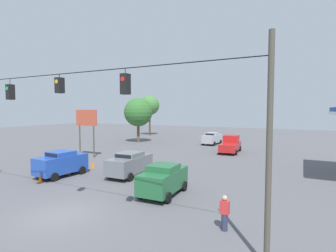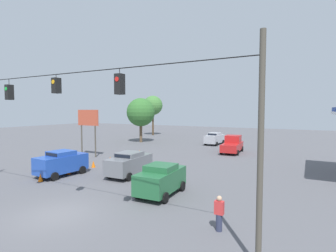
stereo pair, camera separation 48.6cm
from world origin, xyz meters
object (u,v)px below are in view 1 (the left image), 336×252
(tree_horizon_right, at_px, (138,112))
(pickup_truck_red_oncoming_deep, at_px, (230,145))
(sedan_grey_withflow_mid, at_px, (130,163))
(traffic_cone_third, at_px, (93,164))
(tree_horizon_left, at_px, (150,106))
(pedestrian, at_px, (225,213))
(sedan_silver_withflow_deep, at_px, (212,138))
(traffic_cone_nearest, at_px, (40,178))
(traffic_cone_second, at_px, (68,171))
(traffic_cone_fifth, at_px, (126,156))
(overhead_signal_span, at_px, (61,120))
(sedan_blue_parked_shoulder, at_px, (61,163))
(sedan_green_crossing_near, at_px, (163,179))
(traffic_cone_farthest, at_px, (138,152))
(traffic_cone_fourth, at_px, (109,160))
(roadside_billboard, at_px, (86,123))

(tree_horizon_right, bearing_deg, pickup_truck_red_oncoming_deep, 168.26)
(sedan_grey_withflow_mid, relative_size, traffic_cone_third, 7.18)
(traffic_cone_third, height_order, tree_horizon_left, tree_horizon_left)
(pedestrian, bearing_deg, sedan_silver_withflow_deep, -71.12)
(traffic_cone_nearest, bearing_deg, sedan_silver_withflow_deep, -100.19)
(sedan_silver_withflow_deep, height_order, traffic_cone_second, sedan_silver_withflow_deep)
(traffic_cone_fifth, bearing_deg, traffic_cone_nearest, 90.33)
(traffic_cone_second, height_order, tree_horizon_left, tree_horizon_left)
(traffic_cone_second, distance_m, tree_horizon_left, 34.37)
(overhead_signal_span, height_order, traffic_cone_nearest, overhead_signal_span)
(sedan_blue_parked_shoulder, relative_size, sedan_green_crossing_near, 1.02)
(traffic_cone_second, bearing_deg, pickup_truck_red_oncoming_deep, -117.64)
(traffic_cone_farthest, xyz_separation_m, tree_horizon_left, (11.38, -21.42, 5.92))
(traffic_cone_second, bearing_deg, tree_horizon_left, -70.15)
(traffic_cone_fifth, bearing_deg, traffic_cone_third, 90.55)
(sedan_grey_withflow_mid, bearing_deg, overhead_signal_span, 101.17)
(sedan_green_crossing_near, bearing_deg, traffic_cone_farthest, -49.93)
(sedan_grey_withflow_mid, height_order, traffic_cone_fourth, sedan_grey_withflow_mid)
(traffic_cone_fifth, xyz_separation_m, tree_horizon_right, (6.89, -12.74, 4.60))
(traffic_cone_nearest, xyz_separation_m, traffic_cone_second, (0.02, -2.56, 0.00))
(tree_horizon_right, bearing_deg, traffic_cone_second, 108.51)
(traffic_cone_nearest, distance_m, roadside_billboard, 11.15)
(overhead_signal_span, xyz_separation_m, traffic_cone_second, (6.34, -5.99, -4.50))
(sedan_silver_withflow_deep, bearing_deg, traffic_cone_third, 77.21)
(pedestrian, bearing_deg, traffic_cone_nearest, -5.66)
(tree_horizon_right, bearing_deg, traffic_cone_fourth, 114.03)
(sedan_green_crossing_near, xyz_separation_m, tree_horizon_left, (20.91, -32.74, 5.23))
(pickup_truck_red_oncoming_deep, height_order, sedan_blue_parked_shoulder, pickup_truck_red_oncoming_deep)
(traffic_cone_third, bearing_deg, sedan_green_crossing_near, 158.27)
(sedan_silver_withflow_deep, bearing_deg, traffic_cone_fourth, 75.62)
(traffic_cone_second, height_order, traffic_cone_third, same)
(tree_horizon_right, bearing_deg, traffic_cone_nearest, 106.62)
(roadside_billboard, bearing_deg, pickup_truck_red_oncoming_deep, -142.77)
(traffic_cone_fourth, height_order, traffic_cone_fifth, same)
(sedan_grey_withflow_mid, height_order, tree_horizon_right, tree_horizon_right)
(sedan_grey_withflow_mid, height_order, traffic_cone_nearest, sedan_grey_withflow_mid)
(sedan_blue_parked_shoulder, height_order, roadside_billboard, roadside_billboard)
(sedan_grey_withflow_mid, relative_size, pedestrian, 2.81)
(overhead_signal_span, relative_size, sedan_grey_withflow_mid, 4.48)
(pedestrian, bearing_deg, tree_horizon_right, -49.51)
(traffic_cone_nearest, distance_m, traffic_cone_fourth, 7.74)
(pickup_truck_red_oncoming_deep, relative_size, sedan_green_crossing_near, 1.32)
(traffic_cone_nearest, relative_size, traffic_cone_fourth, 1.00)
(pickup_truck_red_oncoming_deep, distance_m, traffic_cone_fourth, 15.24)
(traffic_cone_fourth, bearing_deg, sedan_blue_parked_shoulder, 88.90)
(sedan_silver_withflow_deep, distance_m, traffic_cone_farthest, 14.04)
(traffic_cone_farthest, bearing_deg, pickup_truck_red_oncoming_deep, -142.94)
(traffic_cone_farthest, height_order, tree_horizon_right, tree_horizon_right)
(pickup_truck_red_oncoming_deep, bearing_deg, overhead_signal_span, 83.26)
(traffic_cone_fourth, bearing_deg, traffic_cone_fifth, -89.21)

